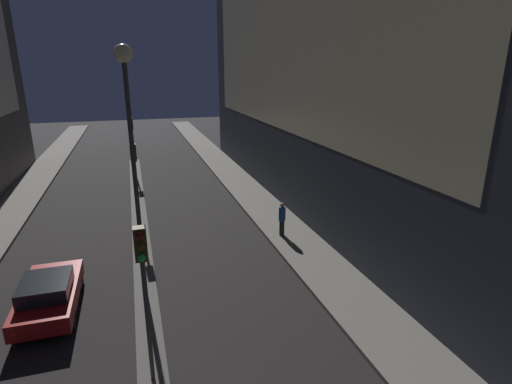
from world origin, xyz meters
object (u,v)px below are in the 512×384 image
pedestrian_on_right_sidewalk (282,218)px  traffic_light_mid (135,167)px  car_left_lane (49,294)px  traffic_light_far (132,134)px  traffic_light_near (143,272)px  street_lamp (130,126)px

pedestrian_on_right_sidewalk → traffic_light_mid: bearing=153.9°
traffic_light_mid → car_left_lane: size_ratio=1.08×
pedestrian_on_right_sidewalk → traffic_light_far: bearing=115.0°
traffic_light_far → pedestrian_on_right_sidewalk: traffic_light_far is taller
traffic_light_far → pedestrian_on_right_sidewalk: 16.75m
traffic_light_near → traffic_light_mid: same height
traffic_light_mid → traffic_light_far: bearing=90.0°
traffic_light_mid → pedestrian_on_right_sidewalk: bearing=-26.1°
traffic_light_mid → traffic_light_far: 11.61m
traffic_light_far → street_lamp: bearing=-90.0°
traffic_light_near → traffic_light_mid: 11.71m
traffic_light_mid → street_lamp: size_ratio=0.50×
traffic_light_near → pedestrian_on_right_sidewalk: size_ratio=2.59×
car_left_lane → pedestrian_on_right_sidewalk: pedestrian_on_right_sidewalk is taller
car_left_lane → pedestrian_on_right_sidewalk: size_ratio=2.40×
traffic_light_mid → street_lamp: 7.90m
traffic_light_near → traffic_light_mid: size_ratio=1.00×
traffic_light_far → street_lamp: 19.12m
traffic_light_near → car_left_lane: (-3.32, 4.58, -2.75)m
traffic_light_near → street_lamp: 5.43m
street_lamp → car_left_lane: size_ratio=2.14×
street_lamp → pedestrian_on_right_sidewalk: size_ratio=5.13×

